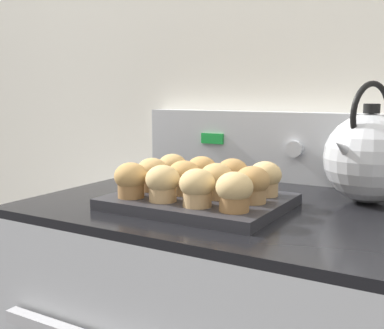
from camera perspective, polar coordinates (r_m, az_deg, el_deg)
The scene contains 16 objects.
wall_back at distance 1.33m, azimuth 10.72°, elevation 10.22°, with size 8.00×0.05×2.40m.
control_panel at distance 1.29m, azimuth 9.76°, elevation 2.16°, with size 0.75×0.07×0.18m.
muffin_pan at distance 0.98m, azimuth 0.83°, elevation -4.41°, with size 0.34×0.27×0.02m.
muffin_r0_c0 at distance 0.97m, azimuth -7.26°, elevation -1.81°, with size 0.07×0.07×0.07m.
muffin_r0_c1 at distance 0.93m, azimuth -3.49°, elevation -2.20°, with size 0.07×0.07×0.07m.
muffin_r0_c2 at distance 0.88m, azimuth 0.62°, elevation -2.72°, with size 0.07×0.07×0.07m.
muffin_r0_c3 at distance 0.85m, azimuth 5.04°, elevation -3.19°, with size 0.07×0.07×0.07m.
muffin_r1_c0 at distance 1.03m, azimuth -4.73°, elevation -1.15°, with size 0.07×0.07×0.07m.
muffin_r1_c1 at distance 0.99m, azimuth -0.96°, elevation -1.53°, with size 0.07×0.07×0.07m.
muffin_r1_c2 at distance 0.95m, azimuth 2.91°, elevation -1.92°, with size 0.07×0.07×0.07m.
muffin_r1_c3 at distance 0.92m, azimuth 7.16°, elevation -2.34°, with size 0.07×0.07×0.07m.
muffin_r2_c0 at distance 1.10m, azimuth -2.33°, elevation -0.55°, with size 0.07×0.07×0.07m.
muffin_r2_c1 at distance 1.05m, azimuth 1.16°, elevation -0.90°, with size 0.07×0.07×0.07m.
muffin_r2_c2 at distance 1.02m, azimuth 4.82°, elevation -1.22°, with size 0.07×0.07×0.07m.
muffin_r2_c3 at distance 0.99m, azimuth 8.66°, elevation -1.63°, with size 0.07×0.07×0.07m.
tea_kettle at distance 1.07m, azimuth 20.21°, elevation 0.89°, with size 0.19×0.22×0.25m.
Camera 1 is at (0.46, -0.59, 1.16)m, focal length 45.00 mm.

